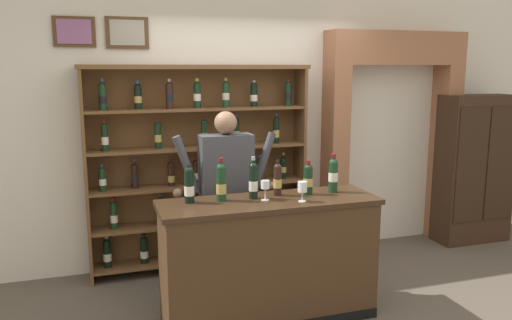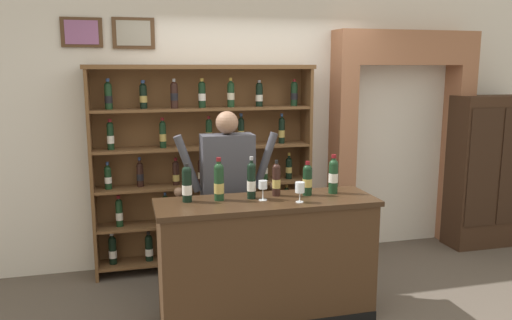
# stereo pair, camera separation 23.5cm
# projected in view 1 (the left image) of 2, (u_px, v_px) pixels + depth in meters

# --- Properties ---
(ground_plane) EXTENTS (14.00, 14.00, 0.02)m
(ground_plane) POSITION_uv_depth(u_px,v_px,m) (290.00, 315.00, 4.17)
(ground_plane) COLOR brown
(back_wall) EXTENTS (12.00, 0.19, 3.46)m
(back_wall) POSITION_uv_depth(u_px,v_px,m) (239.00, 94.00, 5.22)
(back_wall) COLOR silver
(back_wall) RESTS_ON ground
(wine_shelf) EXTENTS (2.19, 0.32, 2.02)m
(wine_shelf) POSITION_uv_depth(u_px,v_px,m) (199.00, 164.00, 4.99)
(wine_shelf) COLOR brown
(wine_shelf) RESTS_ON ground
(archway_doorway) EXTENTS (1.59, 0.45, 2.38)m
(archway_doorway) POSITION_uv_depth(u_px,v_px,m) (388.00, 125.00, 5.68)
(archway_doorway) COLOR #9E6647
(archway_doorway) RESTS_ON ground
(side_cabinet) EXTENTS (0.86, 0.37, 1.70)m
(side_cabinet) POSITION_uv_depth(u_px,v_px,m) (474.00, 169.00, 5.81)
(side_cabinet) COLOR #382316
(side_cabinet) RESTS_ON ground
(tasting_counter) EXTENTS (1.72, 0.56, 0.99)m
(tasting_counter) POSITION_uv_depth(u_px,v_px,m) (269.00, 260.00, 4.02)
(tasting_counter) COLOR #422B19
(tasting_counter) RESTS_ON ground
(shopkeeper) EXTENTS (0.93, 0.22, 1.63)m
(shopkeeper) POSITION_uv_depth(u_px,v_px,m) (226.00, 183.00, 4.40)
(shopkeeper) COLOR #2D3347
(shopkeeper) RESTS_ON ground
(tasting_bottle_vin_santo) EXTENTS (0.08, 0.08, 0.30)m
(tasting_bottle_vin_santo) POSITION_uv_depth(u_px,v_px,m) (189.00, 185.00, 3.82)
(tasting_bottle_vin_santo) COLOR black
(tasting_bottle_vin_santo) RESTS_ON tasting_counter
(tasting_bottle_riserva) EXTENTS (0.08, 0.08, 0.34)m
(tasting_bottle_riserva) POSITION_uv_depth(u_px,v_px,m) (221.00, 182.00, 3.88)
(tasting_bottle_riserva) COLOR #19381E
(tasting_bottle_riserva) RESTS_ON tasting_counter
(tasting_bottle_bianco) EXTENTS (0.07, 0.07, 0.33)m
(tasting_bottle_bianco) POSITION_uv_depth(u_px,v_px,m) (253.00, 180.00, 3.94)
(tasting_bottle_bianco) COLOR black
(tasting_bottle_bianco) RESTS_ON tasting_counter
(tasting_bottle_brunello) EXTENTS (0.07, 0.07, 0.29)m
(tasting_bottle_brunello) POSITION_uv_depth(u_px,v_px,m) (278.00, 179.00, 4.04)
(tasting_bottle_brunello) COLOR black
(tasting_bottle_brunello) RESTS_ON tasting_counter
(tasting_bottle_prosecco) EXTENTS (0.08, 0.08, 0.28)m
(tasting_bottle_prosecco) POSITION_uv_depth(u_px,v_px,m) (308.00, 178.00, 4.08)
(tasting_bottle_prosecco) COLOR black
(tasting_bottle_prosecco) RESTS_ON tasting_counter
(tasting_bottle_chianti) EXTENTS (0.08, 0.08, 0.32)m
(tasting_bottle_chianti) POSITION_uv_depth(u_px,v_px,m) (333.00, 174.00, 4.15)
(tasting_bottle_chianti) COLOR #19381E
(tasting_bottle_chianti) RESTS_ON tasting_counter
(wine_glass_spare) EXTENTS (0.07, 0.07, 0.16)m
(wine_glass_spare) POSITION_uv_depth(u_px,v_px,m) (265.00, 186.00, 3.90)
(wine_glass_spare) COLOR silver
(wine_glass_spare) RESTS_ON tasting_counter
(wine_glass_left) EXTENTS (0.07, 0.07, 0.16)m
(wine_glass_left) POSITION_uv_depth(u_px,v_px,m) (302.00, 188.00, 3.86)
(wine_glass_left) COLOR silver
(wine_glass_left) RESTS_ON tasting_counter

